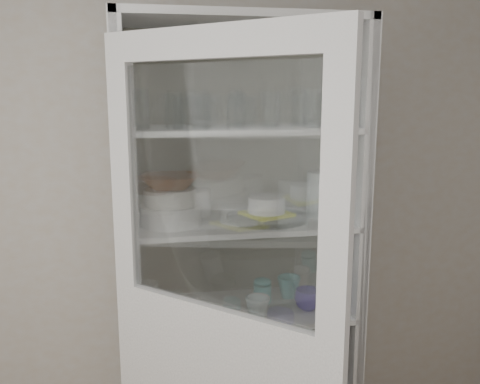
# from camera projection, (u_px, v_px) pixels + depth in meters

# --- Properties ---
(wall_back) EXTENTS (3.60, 0.02, 2.60)m
(wall_back) POSITION_uv_depth(u_px,v_px,m) (190.00, 202.00, 2.37)
(wall_back) COLOR #B7B6B4
(wall_back) RESTS_ON ground
(pantry_cabinet) EXTENTS (1.00, 0.45, 2.10)m
(pantry_cabinet) POSITION_uv_depth(u_px,v_px,m) (238.00, 284.00, 2.31)
(pantry_cabinet) COLOR silver
(pantry_cabinet) RESTS_ON floor
(cupboard_door) EXTENTS (0.69, 0.64, 2.00)m
(cupboard_door) POSITION_uv_depth(u_px,v_px,m) (218.00, 370.00, 1.73)
(cupboard_door) COLOR silver
(cupboard_door) RESTS_ON floor
(tumbler_0) EXTENTS (0.09, 0.09, 0.15)m
(tumbler_0) POSITION_uv_depth(u_px,v_px,m) (139.00, 110.00, 1.91)
(tumbler_0) COLOR silver
(tumbler_0) RESTS_ON shelf_glass
(tumbler_1) EXTENTS (0.08, 0.08, 0.13)m
(tumbler_1) POSITION_uv_depth(u_px,v_px,m) (202.00, 113.00, 1.94)
(tumbler_1) COLOR silver
(tumbler_1) RESTS_ON shelf_glass
(tumbler_2) EXTENTS (0.08, 0.08, 0.14)m
(tumbler_2) POSITION_uv_depth(u_px,v_px,m) (174.00, 111.00, 1.95)
(tumbler_2) COLOR silver
(tumbler_2) RESTS_ON shelf_glass
(tumbler_3) EXTENTS (0.09, 0.09, 0.14)m
(tumbler_3) POSITION_uv_depth(u_px,v_px,m) (236.00, 111.00, 1.95)
(tumbler_3) COLOR silver
(tumbler_3) RESTS_ON shelf_glass
(tumbler_4) EXTENTS (0.08, 0.08, 0.14)m
(tumbler_4) POSITION_uv_depth(u_px,v_px,m) (270.00, 110.00, 2.00)
(tumbler_4) COLOR silver
(tumbler_4) RESTS_ON shelf_glass
(tumbler_5) EXTENTS (0.09, 0.09, 0.14)m
(tumbler_5) POSITION_uv_depth(u_px,v_px,m) (336.00, 111.00, 2.02)
(tumbler_5) COLOR silver
(tumbler_5) RESTS_ON shelf_glass
(tumbler_6) EXTENTS (0.06, 0.06, 0.12)m
(tumbler_6) POSITION_uv_depth(u_px,v_px,m) (346.00, 112.00, 2.04)
(tumbler_6) COLOR silver
(tumbler_6) RESTS_ON shelf_glass
(tumbler_7) EXTENTS (0.08, 0.08, 0.16)m
(tumbler_7) POSITION_uv_depth(u_px,v_px,m) (139.00, 108.00, 2.02)
(tumbler_7) COLOR silver
(tumbler_7) RESTS_ON shelf_glass
(tumbler_8) EXTENTS (0.07, 0.07, 0.12)m
(tumbler_8) POSITION_uv_depth(u_px,v_px,m) (204.00, 112.00, 2.04)
(tumbler_8) COLOR silver
(tumbler_8) RESTS_ON shelf_glass
(tumbler_9) EXTENTS (0.07, 0.07, 0.13)m
(tumbler_9) POSITION_uv_depth(u_px,v_px,m) (209.00, 111.00, 2.10)
(tumbler_9) COLOR silver
(tumbler_9) RESTS_ON shelf_glass
(tumbler_10) EXTENTS (0.08, 0.08, 0.13)m
(tumbler_10) POSITION_uv_depth(u_px,v_px,m) (250.00, 111.00, 2.12)
(tumbler_10) COLOR silver
(tumbler_10) RESTS_ON shelf_glass
(tumbler_11) EXTENTS (0.07, 0.07, 0.13)m
(tumbler_11) POSITION_uv_depth(u_px,v_px,m) (301.00, 111.00, 2.11)
(tumbler_11) COLOR silver
(tumbler_11) RESTS_ON shelf_glass
(goblet_0) EXTENTS (0.07, 0.07, 0.15)m
(goblet_0) POSITION_uv_depth(u_px,v_px,m) (193.00, 108.00, 2.14)
(goblet_0) COLOR silver
(goblet_0) RESTS_ON shelf_glass
(goblet_1) EXTENTS (0.07, 0.07, 0.15)m
(goblet_1) POSITION_uv_depth(u_px,v_px,m) (236.00, 107.00, 2.18)
(goblet_1) COLOR silver
(goblet_1) RESTS_ON shelf_glass
(goblet_2) EXTENTS (0.08, 0.08, 0.17)m
(goblet_2) POSITION_uv_depth(u_px,v_px,m) (237.00, 106.00, 2.19)
(goblet_2) COLOR silver
(goblet_2) RESTS_ON shelf_glass
(goblet_3) EXTENTS (0.08, 0.08, 0.19)m
(goblet_3) POSITION_uv_depth(u_px,v_px,m) (298.00, 103.00, 2.25)
(goblet_3) COLOR silver
(goblet_3) RESTS_ON shelf_glass
(plate_stack_front) EXTENTS (0.25, 0.25, 0.08)m
(plate_stack_front) POSITION_uv_depth(u_px,v_px,m) (171.00, 214.00, 2.11)
(plate_stack_front) COLOR white
(plate_stack_front) RESTS_ON shelf_plates
(plate_stack_back) EXTENTS (0.20, 0.20, 0.11)m
(plate_stack_back) POSITION_uv_depth(u_px,v_px,m) (189.00, 202.00, 2.29)
(plate_stack_back) COLOR white
(plate_stack_back) RESTS_ON shelf_plates
(cream_bowl) EXTENTS (0.27, 0.27, 0.07)m
(cream_bowl) POSITION_uv_depth(u_px,v_px,m) (170.00, 197.00, 2.09)
(cream_bowl) COLOR silver
(cream_bowl) RESTS_ON plate_stack_front
(terracotta_bowl) EXTENTS (0.26, 0.26, 0.06)m
(terracotta_bowl) POSITION_uv_depth(u_px,v_px,m) (170.00, 182.00, 2.08)
(terracotta_bowl) COLOR #582B10
(terracotta_bowl) RESTS_ON cream_bowl
(glass_platter) EXTENTS (0.38, 0.38, 0.02)m
(glass_platter) POSITION_uv_depth(u_px,v_px,m) (267.00, 217.00, 2.19)
(glass_platter) COLOR silver
(glass_platter) RESTS_ON shelf_plates
(yellow_trivet) EXTENTS (0.24, 0.24, 0.01)m
(yellow_trivet) POSITION_uv_depth(u_px,v_px,m) (267.00, 214.00, 2.19)
(yellow_trivet) COLOR yellow
(yellow_trivet) RESTS_ON glass_platter
(white_ramekin) EXTENTS (0.20, 0.20, 0.07)m
(white_ramekin) POSITION_uv_depth(u_px,v_px,m) (267.00, 204.00, 2.18)
(white_ramekin) COLOR white
(white_ramekin) RESTS_ON yellow_trivet
(grey_bowl_stack) EXTENTS (0.13, 0.13, 0.20)m
(grey_bowl_stack) POSITION_uv_depth(u_px,v_px,m) (321.00, 194.00, 2.23)
(grey_bowl_stack) COLOR silver
(grey_bowl_stack) RESTS_ON shelf_plates
(mug_blue) EXTENTS (0.14, 0.14, 0.09)m
(mug_blue) POSITION_uv_depth(u_px,v_px,m) (308.00, 299.00, 2.23)
(mug_blue) COLOR #2A2393
(mug_blue) RESTS_ON shelf_mugs
(mug_teal) EXTENTS (0.13, 0.13, 0.10)m
(mug_teal) POSITION_uv_depth(u_px,v_px,m) (289.00, 287.00, 2.36)
(mug_teal) COLOR teal
(mug_teal) RESTS_ON shelf_mugs
(mug_white) EXTENTS (0.11, 0.11, 0.10)m
(mug_white) POSITION_uv_depth(u_px,v_px,m) (258.00, 308.00, 2.14)
(mug_white) COLOR white
(mug_white) RESTS_ON shelf_mugs
(teal_jar) EXTENTS (0.08, 0.08, 0.10)m
(teal_jar) POSITION_uv_depth(u_px,v_px,m) (262.00, 292.00, 2.31)
(teal_jar) COLOR teal
(teal_jar) RESTS_ON shelf_mugs
(measuring_cups) EXTENTS (0.10, 0.10, 0.04)m
(measuring_cups) POSITION_uv_depth(u_px,v_px,m) (162.00, 314.00, 2.14)
(measuring_cups) COLOR #ACADAF
(measuring_cups) RESTS_ON shelf_mugs
(white_canister) EXTENTS (0.11, 0.11, 0.13)m
(white_canister) POSITION_uv_depth(u_px,v_px,m) (146.00, 297.00, 2.21)
(white_canister) COLOR white
(white_canister) RESTS_ON shelf_mugs
(cream_dish) EXTENTS (0.33, 0.33, 0.08)m
(cream_dish) POSITION_uv_depth(u_px,v_px,m) (186.00, 384.00, 2.30)
(cream_dish) COLOR silver
(cream_dish) RESTS_ON shelf_bot
(tin_box) EXTENTS (0.25, 0.21, 0.06)m
(tin_box) POSITION_uv_depth(u_px,v_px,m) (309.00, 379.00, 2.36)
(tin_box) COLOR #9E9FA8
(tin_box) RESTS_ON shelf_bot
(tumbler_12) EXTENTS (0.08, 0.08, 0.15)m
(tumbler_12) POSITION_uv_depth(u_px,v_px,m) (312.00, 108.00, 2.06)
(tumbler_12) COLOR silver
(tumbler_12) RESTS_ON shelf_glass
(tumbler_13) EXTENTS (0.07, 0.07, 0.14)m
(tumbler_13) POSITION_uv_depth(u_px,v_px,m) (200.00, 111.00, 1.92)
(tumbler_13) COLOR silver
(tumbler_13) RESTS_ON shelf_glass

